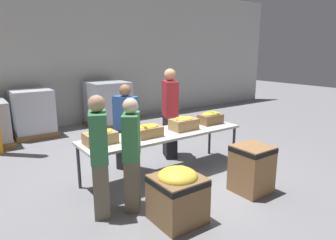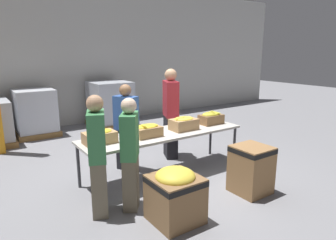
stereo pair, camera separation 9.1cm
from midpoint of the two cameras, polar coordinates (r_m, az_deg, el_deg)
name	(u,v)px [view 1 (the left image)]	position (r m, az deg, el deg)	size (l,w,h in m)	color
ground_plane	(164,174)	(5.30, -1.26, -10.31)	(30.00, 30.00, 0.00)	gray
wall_back	(72,54)	(8.96, -18.10, 11.82)	(16.00, 0.08, 4.00)	#B7B7B2
sorting_table	(164,135)	(5.06, -1.30, -2.95)	(2.87, 0.78, 0.75)	beige
banana_box_0	(100,136)	(4.56, -13.37, -3.07)	(0.47, 0.29, 0.23)	tan
banana_box_1	(147,130)	(4.82, -4.47, -1.99)	(0.43, 0.31, 0.22)	#A37A4C
banana_box_2	(184,123)	(5.22, 2.50, -0.59)	(0.46, 0.31, 0.24)	tan
banana_box_3	(211,117)	(5.69, 7.65, 0.48)	(0.44, 0.30, 0.25)	olive
volunteer_0	(170,114)	(5.90, -0.07, 1.12)	(0.40, 0.53, 1.77)	black
volunteer_1	(132,155)	(4.02, -7.55, -6.65)	(0.40, 0.45, 1.52)	#6B604C
volunteer_2	(126,128)	(5.33, -8.44, -1.58)	(0.38, 0.46, 1.54)	black
volunteer_3	(99,157)	(3.93, -13.57, -6.92)	(0.36, 0.47, 1.58)	#6B604C
donation_bin_0	(178,193)	(3.83, 1.13, -13.80)	(0.59, 0.59, 0.70)	olive
donation_bin_1	(252,167)	(4.73, 15.12, -8.68)	(0.51, 0.51, 0.72)	olive
pallet_stack_0	(108,104)	(8.63, -11.64, 2.92)	(1.14, 1.14, 1.25)	olive
pallet_stack_1	(33,114)	(8.19, -24.67, 1.12)	(1.00, 1.00, 1.17)	olive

